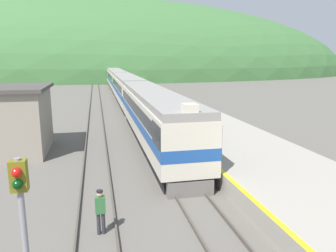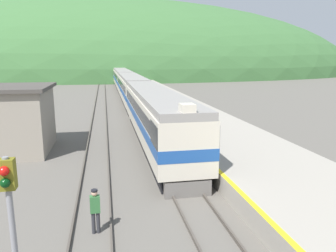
# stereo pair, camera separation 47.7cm
# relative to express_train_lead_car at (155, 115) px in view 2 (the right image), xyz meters

# --- Properties ---
(track_main) EXTENTS (1.52, 180.00, 0.16)m
(track_main) POSITION_rel_express_train_lead_car_xyz_m (0.00, 43.53, -2.09)
(track_main) COLOR #4C443D
(track_main) RESTS_ON ground
(track_siding) EXTENTS (1.52, 180.00, 0.16)m
(track_siding) POSITION_rel_express_train_lead_car_xyz_m (-4.30, 43.53, -2.09)
(track_siding) COLOR #4C443D
(track_siding) RESTS_ON ground
(platform) EXTENTS (6.61, 140.00, 0.95)m
(platform) POSITION_rel_express_train_lead_car_xyz_m (4.89, 23.53, -1.70)
(platform) COLOR #9E9689
(platform) RESTS_ON ground
(distant_hills) EXTENTS (186.32, 83.84, 52.69)m
(distant_hills) POSITION_rel_express_train_lead_car_xyz_m (0.00, 98.79, -2.17)
(distant_hills) COLOR #3D6B38
(distant_hills) RESTS_ON ground
(express_train_lead_car) EXTENTS (2.88, 20.56, 4.32)m
(express_train_lead_car) POSITION_rel_express_train_lead_car_xyz_m (0.00, 0.00, 0.00)
(express_train_lead_car) COLOR black
(express_train_lead_car) RESTS_ON ground
(carriage_second) EXTENTS (2.87, 20.11, 3.96)m
(carriage_second) POSITION_rel_express_train_lead_car_xyz_m (0.00, 21.45, -0.01)
(carriage_second) COLOR black
(carriage_second) RESTS_ON ground
(carriage_third) EXTENTS (2.87, 20.11, 3.96)m
(carriage_third) POSITION_rel_express_train_lead_car_xyz_m (0.00, 42.44, -0.01)
(carriage_third) COLOR black
(carriage_third) RESTS_ON ground
(carriage_fourth) EXTENTS (2.87, 20.11, 3.96)m
(carriage_fourth) POSITION_rel_express_train_lead_car_xyz_m (0.00, 63.43, -0.01)
(carriage_fourth) COLOR black
(carriage_fourth) RESTS_ON ground
(signal_post_siding) EXTENTS (0.36, 0.42, 4.20)m
(signal_post_siding) POSITION_rel_express_train_lead_car_xyz_m (-5.83, -16.23, 0.83)
(signal_post_siding) COLOR gray
(signal_post_siding) RESTS_ON ground
(track_worker) EXTENTS (0.37, 0.24, 1.70)m
(track_worker) POSITION_rel_express_train_lead_car_xyz_m (-4.12, -12.37, -1.20)
(track_worker) COLOR #2D2D33
(track_worker) RESTS_ON ground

